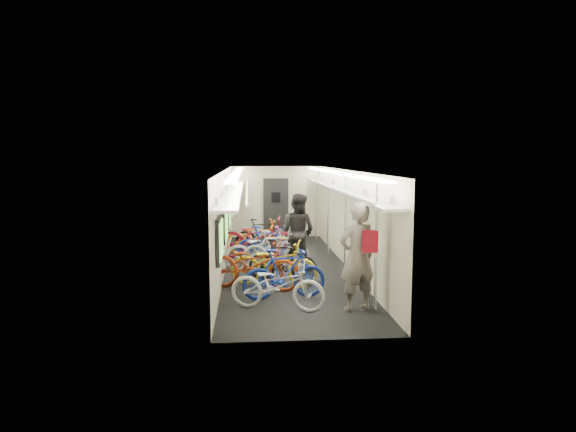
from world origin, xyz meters
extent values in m
plane|color=black|center=(0.00, 0.00, 0.00)|extent=(10.00, 10.00, 0.00)
plane|color=white|center=(0.00, 0.00, 2.40)|extent=(10.00, 10.00, 0.00)
plane|color=beige|center=(-1.50, 0.00, 1.20)|extent=(0.00, 10.00, 10.00)
plane|color=beige|center=(1.50, 0.00, 1.20)|extent=(0.00, 10.00, 10.00)
plane|color=beige|center=(0.00, 5.00, 1.20)|extent=(3.00, 0.00, 3.00)
plane|color=beige|center=(0.00, -5.00, 1.20)|extent=(3.00, 0.00, 3.00)
cube|color=black|center=(-1.46, -3.20, 1.25)|extent=(0.06, 1.10, 0.80)
cube|color=#A9D45C|center=(-1.42, -3.20, 1.25)|extent=(0.02, 0.96, 0.66)
cube|color=black|center=(-1.46, -1.00, 1.25)|extent=(0.06, 1.10, 0.80)
cube|color=#A9D45C|center=(-1.42, -1.00, 1.25)|extent=(0.02, 0.96, 0.66)
cube|color=black|center=(-1.46, 1.20, 1.25)|extent=(0.06, 1.10, 0.80)
cube|color=#A9D45C|center=(-1.42, 1.20, 1.25)|extent=(0.02, 0.96, 0.66)
cube|color=black|center=(-1.46, 3.40, 1.25)|extent=(0.06, 1.10, 0.80)
cube|color=#A9D45C|center=(-1.42, 3.40, 1.25)|extent=(0.02, 0.96, 0.66)
cube|color=yellow|center=(-1.45, -2.10, 1.30)|extent=(0.02, 0.22, 0.30)
cube|color=yellow|center=(-1.45, 0.10, 1.30)|extent=(0.02, 0.22, 0.30)
cube|color=yellow|center=(-1.45, 2.30, 1.30)|extent=(0.02, 0.22, 0.30)
cube|color=black|center=(0.00, 4.94, 1.00)|extent=(0.85, 0.08, 2.00)
cube|color=#999BA0|center=(-1.28, 0.00, 1.92)|extent=(0.40, 9.70, 0.05)
cube|color=#999BA0|center=(1.28, 0.00, 1.92)|extent=(0.40, 9.70, 0.05)
cylinder|color=silver|center=(-0.95, 0.00, 2.02)|extent=(0.04, 9.70, 0.04)
cylinder|color=silver|center=(0.95, 0.00, 2.02)|extent=(0.04, 9.70, 0.04)
cube|color=white|center=(-1.20, 0.00, 2.34)|extent=(0.18, 9.60, 0.04)
cube|color=white|center=(1.20, 0.00, 2.34)|extent=(0.18, 9.60, 0.04)
cylinder|color=silver|center=(1.25, -3.80, 1.20)|extent=(0.05, 0.05, 2.38)
cylinder|color=silver|center=(1.25, -1.00, 1.20)|extent=(0.05, 0.05, 2.38)
cylinder|color=silver|center=(1.25, 1.50, 1.20)|extent=(0.05, 0.05, 2.38)
cylinder|color=silver|center=(1.25, 4.00, 1.20)|extent=(0.05, 0.05, 2.38)
imported|color=silver|center=(-0.43, -3.43, 0.46)|extent=(1.84, 1.14, 0.91)
imported|color=navy|center=(-0.26, -2.74, 0.49)|extent=(1.70, 0.77, 0.99)
imported|color=#932D10|center=(-0.84, -1.97, 0.53)|extent=(2.12, 1.36, 1.05)
imported|color=black|center=(-0.20, -1.36, 0.47)|extent=(1.61, 0.93, 0.93)
imported|color=gold|center=(-0.40, -1.75, 0.49)|extent=(1.96, 1.16, 0.97)
imported|color=#BBBCBE|center=(-0.28, -0.25, 0.49)|extent=(1.64, 0.48, 0.98)
imported|color=#A6A5AA|center=(-0.61, -0.02, 0.50)|extent=(2.00, 1.26, 0.99)
imported|color=#1B34A5|center=(-0.49, 0.57, 0.48)|extent=(1.65, 1.06, 0.96)
imported|color=maroon|center=(-0.68, 1.31, 0.56)|extent=(2.21, 0.98, 1.13)
imported|color=black|center=(-0.55, 2.45, 0.47)|extent=(1.62, 0.78, 0.94)
imported|color=orange|center=(-0.70, 2.14, 0.47)|extent=(1.87, 1.00, 0.93)
imported|color=slate|center=(0.97, -3.56, 0.97)|extent=(0.82, 0.67, 1.93)
imported|color=black|center=(0.26, -0.14, 0.92)|extent=(1.14, 1.09, 1.85)
cube|color=#A31022|center=(1.15, -3.77, 1.28)|extent=(0.26, 0.15, 0.38)
camera|label=1|loc=(-0.93, -12.34, 2.73)|focal=32.00mm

